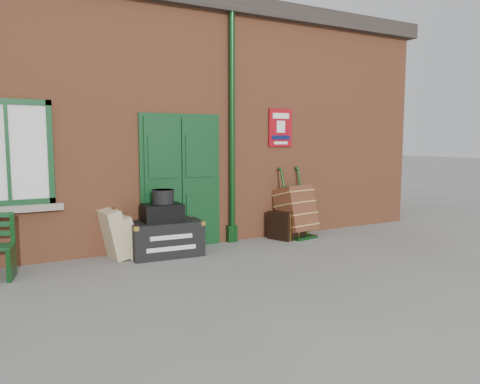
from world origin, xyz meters
TOP-DOWN VIEW (x-y plane):
  - ground at (0.00, 0.00)m, footprint 80.00×80.00m
  - station_building at (-0.00, 3.49)m, footprint 10.30×4.30m
  - houdini_trunk at (-0.74, 1.05)m, footprint 1.14×0.68m
  - strongbox at (-0.79, 1.05)m, footprint 0.64×0.48m
  - hatbox at (-0.76, 1.08)m, footprint 0.35×0.35m
  - suitcase_back at (-1.51, 1.25)m, footprint 0.39×0.56m
  - suitcase_front at (-1.33, 1.22)m, footprint 0.40×0.51m
  - porter_trolley at (1.90, 1.23)m, footprint 0.73×0.77m
  - dark_trunk at (1.76, 1.25)m, footprint 0.83×0.69m

SIDE VIEW (x-z plane):
  - ground at x=0.00m, z-range 0.00..0.00m
  - dark_trunk at x=1.76m, z-range 0.00..0.52m
  - houdini_trunk at x=-0.74m, z-range 0.00..0.55m
  - suitcase_front at x=-1.33m, z-range 0.00..0.67m
  - suitcase_back at x=-1.51m, z-range 0.00..0.78m
  - porter_trolley at x=1.90m, z-range -0.15..1.14m
  - strongbox at x=-0.79m, z-range 0.55..0.83m
  - hatbox at x=-0.76m, z-range 0.83..1.05m
  - station_building at x=0.00m, z-range -0.02..4.34m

